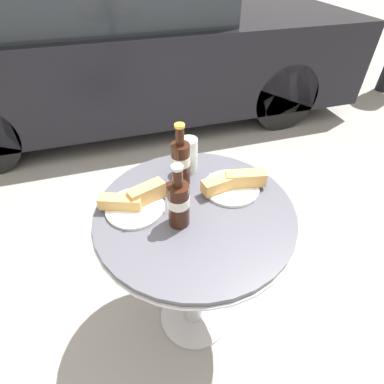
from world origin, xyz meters
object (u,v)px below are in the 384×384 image
Objects in this scene: cola_bottle_right at (179,202)px; lunch_plate_near at (233,184)px; bistro_table at (195,243)px; lunch_plate_far at (135,202)px; parked_car at (123,43)px; drinking_glass at (189,157)px; cola_bottle_left at (181,161)px.

cola_bottle_right is 0.26m from lunch_plate_near.
lunch_plate_far is (-0.19, 0.07, 0.21)m from bistro_table.
lunch_plate_far is 2.41m from parked_car.
bistro_table is 2.47m from parked_car.
cola_bottle_right is 0.98× the size of lunch_plate_far.
bistro_table is 0.28m from cola_bottle_right.
cola_bottle_right is 2.52m from parked_car.
drinking_glass is 0.28m from lunch_plate_far.
bistro_table is at bearing -87.43° from cola_bottle_left.
parked_car is at bearing 93.22° from lunch_plate_near.
cola_bottle_right is at bearing -92.14° from parked_car.
lunch_plate_far is (-0.18, -0.09, -0.07)m from cola_bottle_left.
cola_bottle_right is 1.61× the size of drinking_glass.
lunch_plate_near is (0.17, -0.09, -0.07)m from cola_bottle_left.
lunch_plate_near is 0.35m from lunch_plate_far.
cola_bottle_right is (-0.06, -0.20, -0.01)m from cola_bottle_left.
lunch_plate_far is (-0.35, 0.01, -0.00)m from lunch_plate_near.
cola_bottle_right is 0.93× the size of lunch_plate_near.
bistro_table is at bearing -19.57° from lunch_plate_far.
parked_car is (-0.01, 2.25, -0.16)m from drinking_glass.
parked_car reaches higher than lunch_plate_near.
cola_bottle_left is at bearing -90.86° from parked_car.
lunch_plate_far is at bearing 179.10° from lunch_plate_near.
cola_bottle_left is at bearing -127.28° from drinking_glass.
bistro_table is 3.38× the size of cola_bottle_right.
cola_bottle_right reaches higher than bistro_table.
cola_bottle_left is at bearing 73.25° from cola_bottle_right.
drinking_glass reaches higher than lunch_plate_far.
cola_bottle_right is 0.18m from lunch_plate_far.
lunch_plate_near is 0.06× the size of parked_car.
bistro_table is 0.18× the size of parked_car.
lunch_plate_far is at bearing -147.12° from drinking_glass.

